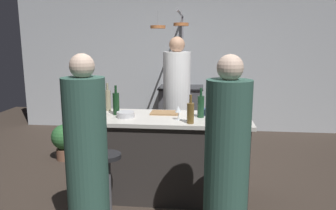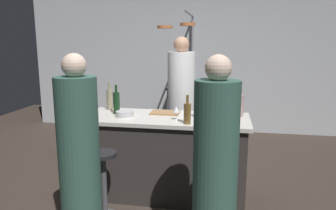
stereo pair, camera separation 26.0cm
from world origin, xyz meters
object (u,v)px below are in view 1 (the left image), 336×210
wine_bottle_red (116,103)px  mixing_bowl_blue (211,112)px  bar_stool_right (222,190)px  wine_bottle_amber (190,113)px  wine_glass_near_right_guest (178,110)px  pepper_mill (91,109)px  chef (177,106)px  wine_bottle_rose (240,104)px  bar_stool_left (108,185)px  guest_right (226,168)px  mixing_bowl_steel (126,115)px  stove_range (181,110)px  wine_bottle_white (108,100)px  wine_glass_near_left_guest (225,109)px  cutting_board (165,113)px  guest_left (87,161)px  wine_bottle_green (201,106)px  potted_plant (64,140)px

wine_bottle_red → mixing_bowl_blue: size_ratio=2.02×
bar_stool_right → wine_bottle_amber: (-0.31, 0.36, 0.63)m
bar_stool_right → wine_glass_near_right_guest: bearing=131.3°
pepper_mill → chef: bearing=55.3°
wine_glass_near_right_guest → chef: bearing=95.3°
wine_bottle_rose → bar_stool_left: bearing=-149.2°
guest_right → wine_glass_near_right_guest: (-0.44, 0.90, 0.26)m
guest_right → mixing_bowl_steel: size_ratio=8.41×
guest_right → wine_bottle_rose: bearing=79.3°
stove_range → wine_bottle_white: wine_bottle_white is taller
wine_bottle_amber → wine_glass_near_left_guest: wine_bottle_amber is taller
guest_right → wine_glass_near_right_guest: bearing=116.0°
wine_bottle_amber → wine_bottle_white: size_ratio=0.89×
mixing_bowl_blue → bar_stool_right: bearing=-82.4°
cutting_board → wine_bottle_amber: (0.30, -0.41, 0.10)m
wine_bottle_amber → guest_left: bearing=-138.4°
wine_bottle_green → wine_glass_near_right_guest: wine_bottle_green is taller
guest_left → wine_bottle_green: guest_left is taller
cutting_board → pepper_mill: (-0.74, -0.33, 0.10)m
bar_stool_left → wine_bottle_amber: wine_bottle_amber is taller
guest_left → stove_range: bearing=81.0°
chef → wine_glass_near_left_guest: 1.19m
guest_right → chef: bearing=105.1°
wine_glass_near_right_guest → cutting_board: bearing=121.9°
guest_right → wine_bottle_red: guest_right is taller
wine_glass_near_right_guest → bar_stool_right: bearing=-48.7°
guest_right → wine_glass_near_left_guest: 1.04m
wine_bottle_white → mixing_bowl_steel: wine_bottle_white is taller
wine_bottle_green → mixing_bowl_steel: size_ratio=1.66×
bar_stool_left → mixing_bowl_steel: size_ratio=3.54×
wine_bottle_amber → mixing_bowl_steel: size_ratio=1.51×
bar_stool_right → pepper_mill: pepper_mill is taller
bar_stool_left → wine_bottle_white: size_ratio=2.10×
wine_bottle_green → mixing_bowl_steel: wine_bottle_green is taller
wine_bottle_green → mixing_bowl_steel: bearing=-174.3°
guest_left → wine_bottle_amber: bearing=41.6°
guest_right → cutting_board: (-0.61, 1.17, 0.16)m
bar_stool_left → cutting_board: bearing=59.7°
pepper_mill → mixing_bowl_blue: (1.26, 0.29, -0.07)m
mixing_bowl_steel → wine_bottle_red: bearing=139.4°
wine_bottle_red → mixing_bowl_steel: (0.13, -0.11, -0.10)m
wine_bottle_red → wine_bottle_rose: bearing=4.2°
potted_plant → wine_bottle_rose: size_ratio=1.61×
guest_left → pepper_mill: size_ratio=7.69×
potted_plant → wine_glass_near_left_guest: size_ratio=3.56×
stove_range → cutting_board: size_ratio=2.78×
potted_plant → wine_bottle_red: wine_bottle_red is taller
wine_bottle_rose → wine_bottle_amber: (-0.53, -0.40, -0.02)m
cutting_board → wine_bottle_amber: wine_bottle_amber is taller
guest_right → wine_bottle_green: 1.09m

